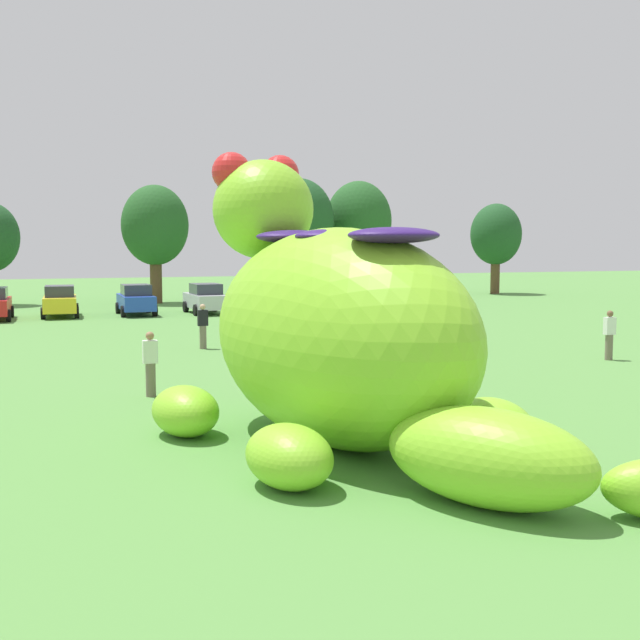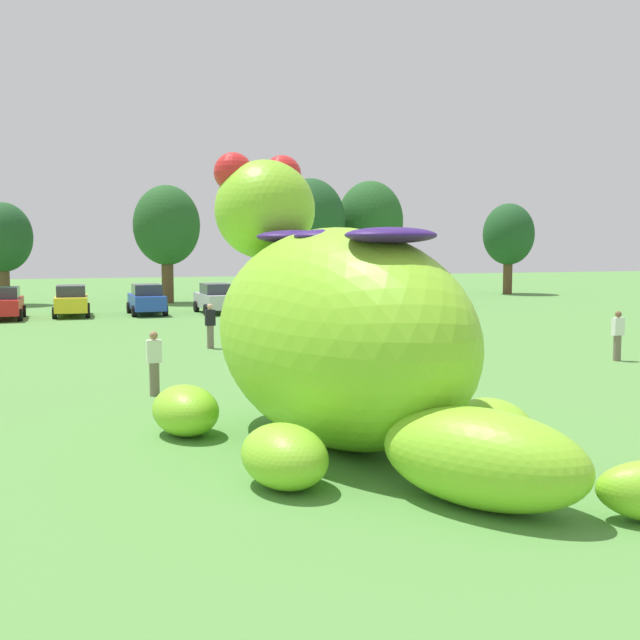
{
  "view_description": "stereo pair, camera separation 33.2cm",
  "coord_description": "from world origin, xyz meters",
  "px_view_note": "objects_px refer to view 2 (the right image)",
  "views": [
    {
      "loc": [
        -6.46,
        -15.65,
        3.99
      ],
      "look_at": [
        -0.99,
        0.0,
        2.39
      ],
      "focal_mm": 44.62,
      "sensor_mm": 36.0,
      "label": 1
    },
    {
      "loc": [
        -6.15,
        -15.76,
        3.99
      ],
      "look_at": [
        -0.99,
        0.0,
        2.39
      ],
      "focal_mm": 44.62,
      "sensor_mm": 36.0,
      "label": 2
    }
  ],
  "objects_px": {
    "giant_inflatable_creature": "(337,333)",
    "car_red": "(4,303)",
    "spectator_mid_field": "(154,364)",
    "car_blue": "(147,299)",
    "spectator_wandering": "(210,326)",
    "car_silver": "(216,298)",
    "car_yellow": "(71,301)",
    "spectator_near_inflatable": "(618,336)"
  },
  "relations": [
    {
      "from": "car_red",
      "to": "spectator_wandering",
      "type": "height_order",
      "value": "car_red"
    },
    {
      "from": "car_yellow",
      "to": "spectator_mid_field",
      "type": "distance_m",
      "value": 24.72
    },
    {
      "from": "spectator_near_inflatable",
      "to": "spectator_wandering",
      "type": "distance_m",
      "value": 14.69
    },
    {
      "from": "car_silver",
      "to": "spectator_mid_field",
      "type": "distance_m",
      "value": 24.91
    },
    {
      "from": "giant_inflatable_creature",
      "to": "car_silver",
      "type": "distance_m",
      "value": 30.54
    },
    {
      "from": "car_silver",
      "to": "spectator_near_inflatable",
      "type": "xyz_separation_m",
      "value": [
        9.56,
        -22.68,
        -0.01
      ]
    },
    {
      "from": "car_blue",
      "to": "spectator_mid_field",
      "type": "distance_m",
      "value": 24.58
    },
    {
      "from": "giant_inflatable_creature",
      "to": "car_silver",
      "type": "relative_size",
      "value": 2.7
    },
    {
      "from": "car_yellow",
      "to": "car_silver",
      "type": "bearing_deg",
      "value": -3.85
    },
    {
      "from": "spectator_near_inflatable",
      "to": "spectator_mid_field",
      "type": "height_order",
      "value": "same"
    },
    {
      "from": "spectator_near_inflatable",
      "to": "spectator_mid_field",
      "type": "bearing_deg",
      "value": -174.73
    },
    {
      "from": "car_red",
      "to": "car_blue",
      "type": "height_order",
      "value": "same"
    },
    {
      "from": "spectator_near_inflatable",
      "to": "car_red",
      "type": "bearing_deg",
      "value": 132.95
    },
    {
      "from": "spectator_wandering",
      "to": "giant_inflatable_creature",
      "type": "bearing_deg",
      "value": -90.77
    },
    {
      "from": "car_yellow",
      "to": "car_blue",
      "type": "height_order",
      "value": "same"
    },
    {
      "from": "giant_inflatable_creature",
      "to": "car_red",
      "type": "xyz_separation_m",
      "value": [
        -8.04,
        30.07,
        -1.36
      ]
    },
    {
      "from": "giant_inflatable_creature",
      "to": "car_blue",
      "type": "bearing_deg",
      "value": 91.11
    },
    {
      "from": "giant_inflatable_creature",
      "to": "car_blue",
      "type": "xyz_separation_m",
      "value": [
        -0.59,
        30.68,
        -1.36
      ]
    },
    {
      "from": "spectator_mid_field",
      "to": "car_blue",
      "type": "bearing_deg",
      "value": 84.61
    },
    {
      "from": "car_red",
      "to": "spectator_near_inflatable",
      "type": "relative_size",
      "value": 2.42
    },
    {
      "from": "car_red",
      "to": "car_blue",
      "type": "distance_m",
      "value": 7.47
    },
    {
      "from": "giant_inflatable_creature",
      "to": "spectator_wandering",
      "type": "relative_size",
      "value": 6.61
    },
    {
      "from": "giant_inflatable_creature",
      "to": "spectator_wandering",
      "type": "distance_m",
      "value": 15.23
    },
    {
      "from": "car_silver",
      "to": "spectator_wandering",
      "type": "xyz_separation_m",
      "value": [
        -3.07,
        -15.17,
        -0.01
      ]
    },
    {
      "from": "car_red",
      "to": "spectator_mid_field",
      "type": "height_order",
      "value": "car_red"
    },
    {
      "from": "car_silver",
      "to": "spectator_mid_field",
      "type": "height_order",
      "value": "car_silver"
    },
    {
      "from": "car_red",
      "to": "car_yellow",
      "type": "relative_size",
      "value": 1.0
    },
    {
      "from": "car_yellow",
      "to": "car_silver",
      "type": "distance_m",
      "value": 7.93
    },
    {
      "from": "giant_inflatable_creature",
      "to": "car_yellow",
      "type": "height_order",
      "value": "giant_inflatable_creature"
    },
    {
      "from": "car_blue",
      "to": "car_silver",
      "type": "xyz_separation_m",
      "value": [
        3.86,
        -0.35,
        0.0
      ]
    },
    {
      "from": "spectator_mid_field",
      "to": "spectator_near_inflatable",
      "type": "bearing_deg",
      "value": 5.27
    },
    {
      "from": "giant_inflatable_creature",
      "to": "car_silver",
      "type": "height_order",
      "value": "giant_inflatable_creature"
    },
    {
      "from": "giant_inflatable_creature",
      "to": "spectator_near_inflatable",
      "type": "relative_size",
      "value": 6.61
    },
    {
      "from": "car_red",
      "to": "car_silver",
      "type": "bearing_deg",
      "value": 1.33
    },
    {
      "from": "car_blue",
      "to": "car_yellow",
      "type": "bearing_deg",
      "value": 177.37
    },
    {
      "from": "car_red",
      "to": "giant_inflatable_creature",
      "type": "bearing_deg",
      "value": -75.04
    },
    {
      "from": "spectator_wandering",
      "to": "car_silver",
      "type": "bearing_deg",
      "value": 78.57
    },
    {
      "from": "car_red",
      "to": "car_yellow",
      "type": "distance_m",
      "value": 3.49
    },
    {
      "from": "car_silver",
      "to": "spectator_mid_field",
      "type": "relative_size",
      "value": 2.45
    },
    {
      "from": "car_blue",
      "to": "car_silver",
      "type": "bearing_deg",
      "value": -5.14
    },
    {
      "from": "car_silver",
      "to": "car_yellow",
      "type": "bearing_deg",
      "value": 176.15
    },
    {
      "from": "spectator_wandering",
      "to": "spectator_mid_field",
      "type": "bearing_deg",
      "value": -109.12
    }
  ]
}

